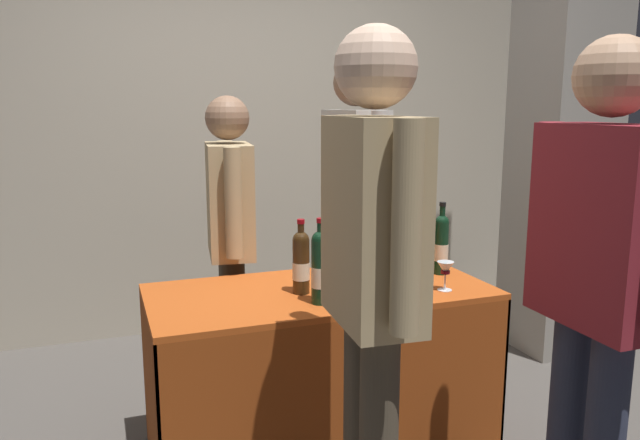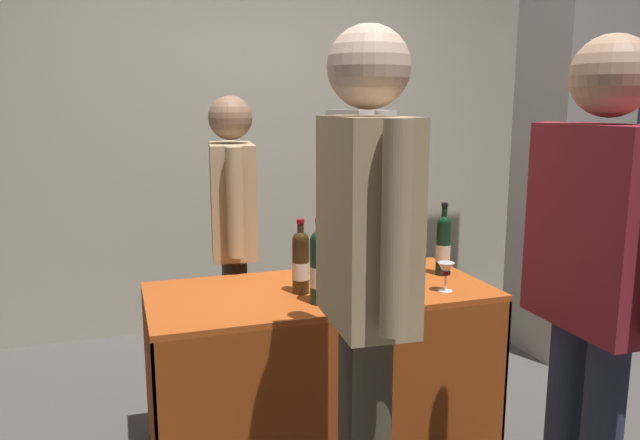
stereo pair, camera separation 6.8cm
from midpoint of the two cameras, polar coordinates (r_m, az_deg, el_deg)
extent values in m
cube|color=#B2A893|center=(4.25, -8.78, 10.49)|extent=(6.72, 0.12, 3.04)
cube|color=gray|center=(4.03, 21.42, 11.91)|extent=(0.49, 0.49, 3.32)
cube|color=#B74C19|center=(2.66, -0.73, -6.63)|extent=(1.45, 0.68, 0.02)
cube|color=#963E14|center=(2.51, 1.93, -16.91)|extent=(1.45, 0.01, 0.72)
cube|color=#963E14|center=(3.09, -2.81, -11.47)|extent=(1.45, 0.01, 0.72)
cube|color=#963E14|center=(2.67, -16.04, -15.59)|extent=(0.01, 0.68, 0.72)
cube|color=#963E14|center=(3.09, 12.28, -11.71)|extent=(0.01, 0.68, 0.72)
cylinder|color=black|center=(2.91, 10.48, -2.56)|extent=(0.07, 0.07, 0.25)
sphere|color=black|center=(2.88, 10.56, -0.18)|extent=(0.06, 0.06, 0.06)
cylinder|color=black|center=(2.87, 10.58, 0.54)|extent=(0.03, 0.03, 0.07)
cylinder|color=black|center=(2.87, 10.62, 1.45)|extent=(0.03, 0.03, 0.02)
cylinder|color=beige|center=(2.91, 10.46, -2.94)|extent=(0.07, 0.07, 0.08)
cylinder|color=black|center=(2.43, -0.77, -4.81)|extent=(0.07, 0.07, 0.26)
sphere|color=black|center=(2.40, -0.77, -1.85)|extent=(0.07, 0.07, 0.07)
cylinder|color=black|center=(2.40, -0.78, -1.05)|extent=(0.03, 0.03, 0.07)
cylinder|color=maroon|center=(2.39, -0.78, -0.04)|extent=(0.03, 0.03, 0.02)
cylinder|color=beige|center=(2.44, -0.77, -5.28)|extent=(0.07, 0.07, 0.08)
cylinder|color=black|center=(2.98, 5.83, -2.15)|extent=(0.08, 0.08, 0.24)
sphere|color=black|center=(2.96, 5.88, 0.12)|extent=(0.08, 0.08, 0.08)
cylinder|color=black|center=(2.95, 5.89, 0.90)|extent=(0.03, 0.03, 0.08)
cylinder|color=#B7932D|center=(2.94, 5.91, 1.86)|extent=(0.03, 0.03, 0.02)
cylinder|color=beige|center=(2.99, 5.83, -2.51)|extent=(0.08, 0.08, 0.08)
cylinder|color=#38230F|center=(2.57, -2.52, -4.32)|extent=(0.07, 0.07, 0.23)
sphere|color=#38230F|center=(2.54, -2.54, -1.83)|extent=(0.07, 0.07, 0.07)
cylinder|color=#38230F|center=(2.54, -2.54, -1.09)|extent=(0.03, 0.03, 0.07)
cylinder|color=maroon|center=(2.53, -2.55, -0.13)|extent=(0.03, 0.03, 0.02)
cylinder|color=beige|center=(2.57, -2.51, -4.72)|extent=(0.07, 0.07, 0.07)
cylinder|color=#192333|center=(2.46, 3.57, -4.92)|extent=(0.08, 0.08, 0.24)
sphere|color=#192333|center=(2.43, 3.60, -2.25)|extent=(0.07, 0.07, 0.07)
cylinder|color=#192333|center=(2.43, 3.61, -1.39)|extent=(0.03, 0.03, 0.08)
cylinder|color=#B7932D|center=(2.42, 3.62, -0.31)|extent=(0.04, 0.04, 0.02)
cylinder|color=beige|center=(2.47, 3.56, -5.34)|extent=(0.08, 0.08, 0.08)
cylinder|color=black|center=(2.87, 7.43, -3.07)|extent=(0.08, 0.08, 0.20)
sphere|color=black|center=(2.85, 7.47, -1.08)|extent=(0.07, 0.07, 0.07)
cylinder|color=black|center=(2.84, 7.49, -0.29)|extent=(0.03, 0.03, 0.08)
cylinder|color=maroon|center=(2.83, 7.52, 0.68)|extent=(0.04, 0.04, 0.02)
cylinder|color=beige|center=(2.87, 7.42, -3.38)|extent=(0.08, 0.08, 0.07)
cylinder|color=silver|center=(2.68, 10.73, -6.37)|extent=(0.06, 0.06, 0.00)
cylinder|color=silver|center=(2.67, 10.75, -5.67)|extent=(0.01, 0.01, 0.07)
cone|color=silver|center=(2.66, 10.80, -4.41)|extent=(0.07, 0.07, 0.06)
cylinder|color=#590C19|center=(2.66, 10.79, -4.74)|extent=(0.04, 0.04, 0.01)
cylinder|color=slate|center=(2.83, 3.24, -3.25)|extent=(0.08, 0.08, 0.20)
cylinder|color=#38722D|center=(2.79, 3.06, -0.90)|extent=(0.02, 0.05, 0.24)
ellipsoid|color=red|center=(2.75, 3.37, 1.50)|extent=(0.03, 0.03, 0.05)
cylinder|color=#38722D|center=(2.82, 3.19, -1.37)|extent=(0.02, 0.03, 0.18)
ellipsoid|color=gold|center=(2.79, 3.14, 0.43)|extent=(0.03, 0.03, 0.05)
cylinder|color=#38722D|center=(2.80, 3.64, -0.97)|extent=(0.04, 0.02, 0.23)
ellipsoid|color=pink|center=(2.77, 3.36, 1.33)|extent=(0.03, 0.03, 0.05)
cylinder|color=#38722D|center=(2.83, 3.06, -0.87)|extent=(0.02, 0.03, 0.23)
ellipsoid|color=pink|center=(2.79, 3.01, 1.40)|extent=(0.03, 0.03, 0.05)
cylinder|color=#4C4233|center=(3.52, 1.98, -7.27)|extent=(0.12, 0.12, 0.87)
cylinder|color=#4C4233|center=(3.39, 3.19, -8.04)|extent=(0.12, 0.12, 0.87)
cube|color=beige|center=(3.30, 2.68, 4.75)|extent=(0.24, 0.43, 0.62)
sphere|color=#8C664C|center=(3.28, 2.75, 12.54)|extent=(0.24, 0.24, 0.24)
cylinder|color=beige|center=(3.52, 0.83, 5.54)|extent=(0.08, 0.08, 0.57)
cylinder|color=beige|center=(3.07, 4.80, 4.76)|extent=(0.08, 0.08, 0.57)
cylinder|color=#4C4233|center=(3.33, -8.74, -9.30)|extent=(0.12, 0.12, 0.78)
cylinder|color=#4C4233|center=(3.18, -8.54, -10.30)|extent=(0.12, 0.12, 0.78)
cube|color=tan|center=(3.09, -8.99, 1.87)|extent=(0.26, 0.44, 0.55)
sphere|color=#8C664C|center=(3.05, -9.21, 9.30)|extent=(0.21, 0.21, 0.21)
cylinder|color=tan|center=(3.34, -9.28, 2.89)|extent=(0.08, 0.08, 0.51)
cylinder|color=tan|center=(2.83, -8.67, 1.55)|extent=(0.08, 0.08, 0.51)
cylinder|color=#4C4233|center=(2.16, 2.89, -19.52)|extent=(0.12, 0.12, 0.87)
cube|color=tan|center=(1.83, 3.88, -0.15)|extent=(0.24, 0.41, 0.62)
sphere|color=beige|center=(1.80, 4.06, 13.93)|extent=(0.24, 0.24, 0.24)
cylinder|color=tan|center=(1.60, 6.80, -0.84)|extent=(0.08, 0.08, 0.57)
cylinder|color=tan|center=(2.05, 1.61, 1.73)|extent=(0.08, 0.08, 0.57)
cylinder|color=#2D3347|center=(2.32, 20.92, -18.16)|extent=(0.12, 0.12, 0.86)
cube|color=maroon|center=(2.02, 23.77, -0.52)|extent=(0.22, 0.43, 0.61)
sphere|color=tan|center=(1.99, 24.73, 11.98)|extent=(0.24, 0.24, 0.24)
cylinder|color=maroon|center=(2.21, 19.35, 1.30)|extent=(0.08, 0.08, 0.56)
camera|label=1|loc=(0.03, -90.75, -0.14)|focal=34.63mm
camera|label=2|loc=(0.03, 89.25, 0.14)|focal=34.63mm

